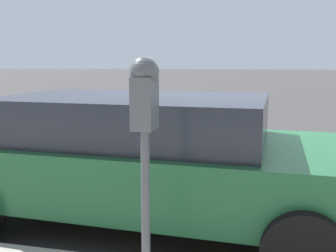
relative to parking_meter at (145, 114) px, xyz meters
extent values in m
plane|color=#3D3A3A|center=(2.51, -0.24, -1.36)|extent=(220.00, 220.00, 0.00)
cylinder|color=#4C5156|center=(0.00, 0.00, -0.64)|extent=(0.06, 0.06, 1.08)
cube|color=#4C5156|center=(0.00, 0.00, 0.07)|extent=(0.20, 0.14, 0.34)
sphere|color=#4C5156|center=(0.00, 0.00, 0.27)|extent=(0.19, 0.19, 0.19)
cube|color=gold|center=(0.11, 0.00, 0.02)|extent=(0.01, 0.11, 0.12)
cube|color=black|center=(0.11, 0.00, 0.14)|extent=(0.01, 0.10, 0.08)
cube|color=#1E5B33|center=(1.45, 0.36, -0.75)|extent=(2.09, 4.83, 0.58)
cube|color=#232833|center=(1.45, 0.55, -0.24)|extent=(1.78, 2.73, 0.45)
cylinder|color=black|center=(2.34, -1.15, -1.04)|extent=(0.25, 0.65, 0.64)
cylinder|color=black|center=(0.44, -1.08, -1.04)|extent=(0.25, 0.65, 0.64)
cylinder|color=black|center=(2.46, 1.80, -1.04)|extent=(0.25, 0.65, 0.64)
camera|label=1|loc=(-2.42, -0.73, 0.32)|focal=42.00mm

